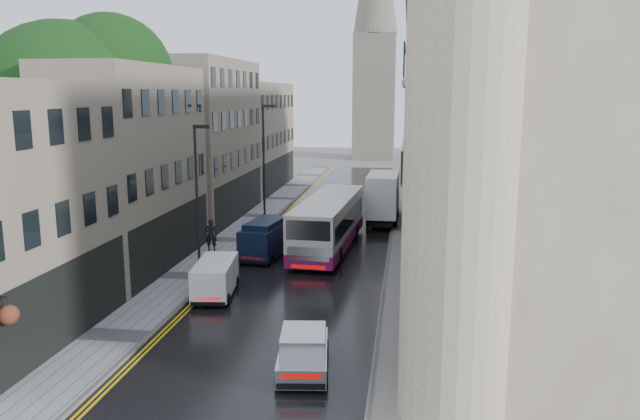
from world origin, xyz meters
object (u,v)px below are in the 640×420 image
(navy_van, at_px, (242,243))
(lamp_post_far, at_px, (264,165))
(cream_bus, at_px, (297,234))
(white_van, at_px, (193,287))
(silver_hatchback, at_px, (278,367))
(lamp_post_near, at_px, (197,202))
(white_lorry, at_px, (368,201))
(tree_far, at_px, (166,140))
(pedestrian, at_px, (211,235))
(tree_near, at_px, (69,144))

(navy_van, relative_size, lamp_post_far, 0.53)
(cream_bus, xyz_separation_m, white_van, (-3.40, -8.09, -0.73))
(silver_hatchback, bearing_deg, lamp_post_near, 112.61)
(silver_hatchback, bearing_deg, navy_van, 102.30)
(white_lorry, bearing_deg, tree_far, -177.51)
(tree_far, relative_size, white_van, 3.19)
(lamp_post_far, bearing_deg, white_van, -90.82)
(pedestrian, bearing_deg, tree_near, 25.73)
(pedestrian, bearing_deg, tree_far, -64.91)
(silver_hatchback, distance_m, lamp_post_far, 26.32)
(white_van, xyz_separation_m, lamp_post_far, (-0.76, 17.83, 3.54))
(white_van, xyz_separation_m, navy_van, (0.35, 7.41, 0.29))
(white_van, distance_m, navy_van, 7.43)
(tree_near, height_order, silver_hatchback, tree_near)
(white_van, bearing_deg, lamp_post_far, 85.56)
(cream_bus, relative_size, navy_van, 2.57)
(silver_hatchback, distance_m, white_van, 9.28)
(tree_near, xyz_separation_m, lamp_post_near, (7.21, -0.47, -2.89))
(tree_near, bearing_deg, tree_far, 88.68)
(cream_bus, height_order, white_lorry, white_lorry)
(tree_far, height_order, lamp_post_far, tree_far)
(tree_far, height_order, navy_van, tree_far)
(tree_near, bearing_deg, lamp_post_far, 59.20)
(cream_bus, height_order, silver_hatchback, cream_bus)
(pedestrian, distance_m, lamp_post_near, 5.87)
(pedestrian, bearing_deg, lamp_post_near, 90.66)
(cream_bus, xyz_separation_m, white_lorry, (3.45, 10.14, 0.29))
(white_lorry, bearing_deg, tree_near, -137.60)
(silver_hatchback, height_order, pedestrian, pedestrian)
(white_van, bearing_deg, navy_van, 80.45)
(tree_near, height_order, white_lorry, tree_near)
(tree_far, distance_m, white_van, 20.41)
(pedestrian, bearing_deg, silver_hatchback, 104.42)
(tree_near, distance_m, silver_hatchback, 19.68)
(tree_near, height_order, navy_van, tree_near)
(white_van, bearing_deg, lamp_post_near, 98.48)
(silver_hatchback, relative_size, white_van, 0.98)
(tree_far, bearing_deg, pedestrian, -54.87)
(lamp_post_near, distance_m, lamp_post_far, 13.37)
(lamp_post_near, bearing_deg, tree_near, -172.74)
(tree_far, bearing_deg, tree_near, -91.32)
(tree_near, xyz_separation_m, white_van, (8.44, -4.94, -6.04))
(tree_far, xyz_separation_m, navy_van, (8.49, -10.53, -5.04))
(tree_far, relative_size, cream_bus, 1.05)
(white_van, bearing_deg, pedestrian, 96.05)
(tree_near, xyz_separation_m, navy_van, (8.79, 2.47, -5.75))
(pedestrian, height_order, lamp_post_near, lamp_post_near)
(silver_hatchback, xyz_separation_m, lamp_post_near, (-6.75, 11.94, 3.32))
(white_van, relative_size, lamp_post_near, 0.50)
(cream_bus, distance_m, silver_hatchback, 15.72)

